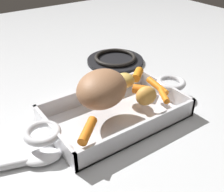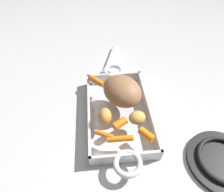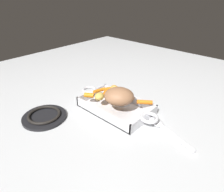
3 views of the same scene
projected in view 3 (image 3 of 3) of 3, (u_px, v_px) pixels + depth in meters
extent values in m
plane|color=silver|center=(116.00, 110.00, 0.90)|extent=(2.14, 2.14, 0.00)
cube|color=silver|center=(116.00, 109.00, 0.89)|extent=(0.32, 0.19, 0.01)
cube|color=silver|center=(101.00, 114.00, 0.83)|extent=(0.32, 0.01, 0.05)
cube|color=silver|center=(128.00, 98.00, 0.95)|extent=(0.32, 0.01, 0.05)
cube|color=silver|center=(92.00, 94.00, 0.98)|extent=(0.01, 0.19, 0.05)
cube|color=silver|center=(144.00, 119.00, 0.80)|extent=(0.01, 0.19, 0.05)
torus|color=silver|center=(89.00, 90.00, 0.98)|extent=(0.07, 0.07, 0.01)
torus|color=silver|center=(149.00, 118.00, 0.77)|extent=(0.07, 0.07, 0.01)
ellipsoid|color=#966746|center=(119.00, 96.00, 0.83)|extent=(0.16, 0.16, 0.08)
cylinder|color=orange|center=(108.00, 89.00, 0.96)|extent=(0.04, 0.05, 0.02)
cylinder|color=orange|center=(145.00, 102.00, 0.85)|extent=(0.06, 0.06, 0.02)
cylinder|color=orange|center=(106.00, 93.00, 0.91)|extent=(0.04, 0.05, 0.02)
cylinder|color=orange|center=(89.00, 95.00, 0.90)|extent=(0.05, 0.04, 0.02)
cylinder|color=orange|center=(99.00, 90.00, 0.95)|extent=(0.02, 0.07, 0.02)
ellipsoid|color=gold|center=(99.00, 96.00, 0.87)|extent=(0.05, 0.06, 0.03)
ellipsoid|color=gold|center=(115.00, 90.00, 0.92)|extent=(0.05, 0.04, 0.04)
cylinder|color=black|center=(45.00, 117.00, 0.84)|extent=(0.18, 0.18, 0.01)
torus|color=black|center=(44.00, 115.00, 0.83)|extent=(0.14, 0.14, 0.01)
cylinder|color=white|center=(176.00, 138.00, 0.72)|extent=(0.16, 0.07, 0.02)
ellipsoid|color=white|center=(156.00, 122.00, 0.80)|extent=(0.08, 0.06, 0.02)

